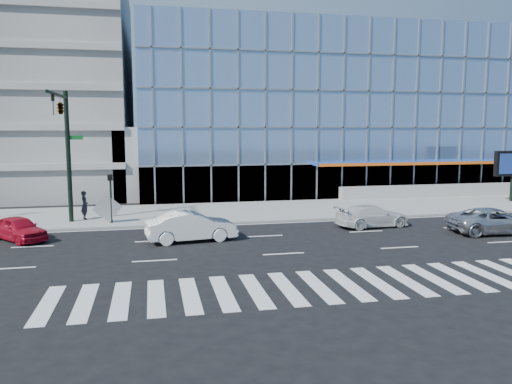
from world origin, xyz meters
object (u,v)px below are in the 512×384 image
(ped_signal_post, at_px, (111,191))
(tilted_panel, at_px, (107,208))
(silver_suv, at_px, (495,221))
(white_sedan, at_px, (191,226))
(pedestrian, at_px, (85,205))
(traffic_signal, at_px, (63,124))
(white_suv, at_px, (372,216))
(red_sedan, at_px, (19,229))

(ped_signal_post, xyz_separation_m, tilted_panel, (-0.24, 0.06, -1.08))
(silver_suv, xyz_separation_m, white_sedan, (-16.98, 1.58, 0.06))
(pedestrian, relative_size, tilted_panel, 1.41)
(traffic_signal, xyz_separation_m, white_suv, (17.92, -3.34, -5.50))
(silver_suv, xyz_separation_m, red_sedan, (-25.93, 3.57, -0.07))
(pedestrian, bearing_deg, tilted_panel, -160.24)
(tilted_panel, bearing_deg, white_suv, -8.96)
(ped_signal_post, relative_size, silver_suv, 0.58)
(traffic_signal, distance_m, white_sedan, 10.08)
(silver_suv, relative_size, red_sedan, 1.35)
(silver_suv, bearing_deg, white_suv, 66.79)
(white_sedan, bearing_deg, tilted_panel, 33.99)
(red_sedan, bearing_deg, white_suv, -42.32)
(white_suv, height_order, tilted_panel, tilted_panel)
(pedestrian, bearing_deg, red_sedan, 125.83)
(silver_suv, distance_m, tilted_panel, 22.75)
(traffic_signal, distance_m, ped_signal_post, 4.75)
(ped_signal_post, height_order, pedestrian, ped_signal_post)
(traffic_signal, height_order, pedestrian, traffic_signal)
(ped_signal_post, distance_m, silver_suv, 22.55)
(traffic_signal, distance_m, white_suv, 19.05)
(ped_signal_post, xyz_separation_m, white_sedan, (4.45, -5.30, -1.36))
(red_sedan, bearing_deg, white_sedan, -53.69)
(white_sedan, height_order, pedestrian, pedestrian)
(tilted_panel, bearing_deg, ped_signal_post, -8.92)
(traffic_signal, height_order, silver_suv, traffic_signal)
(traffic_signal, bearing_deg, pedestrian, 69.19)
(traffic_signal, xyz_separation_m, pedestrian, (0.75, 1.97, -5.10))
(silver_suv, bearing_deg, ped_signal_post, 76.85)
(traffic_signal, distance_m, red_sedan, 6.56)
(traffic_signal, bearing_deg, white_sedan, -35.34)
(traffic_signal, bearing_deg, tilted_panel, 10.79)
(silver_suv, relative_size, tilted_panel, 3.96)
(red_sedan, xyz_separation_m, pedestrian, (2.75, 4.90, 0.42))
(traffic_signal, height_order, tilted_panel, traffic_signal)
(white_suv, height_order, pedestrian, pedestrian)
(white_suv, xyz_separation_m, white_sedan, (-10.98, -1.59, 0.12))
(red_sedan, relative_size, pedestrian, 2.08)
(silver_suv, distance_m, red_sedan, 26.18)
(pedestrian, bearing_deg, white_suv, -132.00)
(traffic_signal, xyz_separation_m, silver_suv, (23.92, -6.51, -5.45))
(tilted_panel, bearing_deg, traffic_signal, -164.64)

